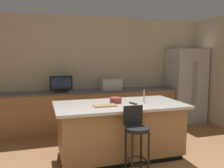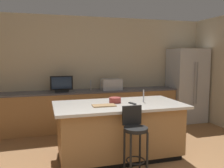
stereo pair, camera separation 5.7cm
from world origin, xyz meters
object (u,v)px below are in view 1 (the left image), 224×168
microwave (111,84)px  cutting_board (105,105)px  bar_stool_center (136,135)px  fruit_bowl (116,100)px  tv_monitor (61,85)px  tv_remote (133,103)px  refrigerator (186,85)px  kitchen_island (119,129)px

microwave → cutting_board: bearing=-109.3°
bar_stool_center → fruit_bowl: size_ratio=4.96×
tv_monitor → tv_remote: 2.08m
bar_stool_center → tv_remote: (0.21, 0.64, 0.32)m
microwave → fruit_bowl: (-0.40, -1.66, -0.08)m
refrigerator → fruit_bowl: size_ratio=9.39×
tv_monitor → bar_stool_center: (0.82, -2.45, -0.47)m
tv_monitor → tv_remote: (1.03, -1.80, -0.15)m
bar_stool_center → cutting_board: size_ratio=2.73×
tv_remote → cutting_board: 0.50m
bar_stool_center → fruit_bowl: 0.91m
fruit_bowl → cutting_board: (-0.26, -0.22, -0.04)m
fruit_bowl → kitchen_island: bearing=-69.0°
cutting_board → bar_stool_center: bearing=-64.6°
refrigerator → tv_remote: refrigerator is taller
microwave → bar_stool_center: microwave is taller
cutting_board → kitchen_island: bearing=22.8°
refrigerator → fruit_bowl: refrigerator is taller
kitchen_island → tv_remote: bearing=-25.4°
refrigerator → tv_monitor: (-3.27, 0.01, 0.12)m
microwave → tv_remote: microwave is taller
fruit_bowl → microwave: bearing=76.3°
tv_monitor → cutting_board: tv_monitor is taller
refrigerator → fruit_bowl: 2.95m
fruit_bowl → cutting_board: fruit_bowl is taller
refrigerator → microwave: (-2.08, 0.06, 0.09)m
tv_remote → kitchen_island: bearing=139.5°
kitchen_island → tv_monitor: (-0.83, 1.71, 0.61)m
tv_monitor → cutting_board: (0.53, -1.83, -0.15)m
kitchen_island → fruit_bowl: size_ratio=10.60×
bar_stool_center → tv_remote: bar_stool_center is taller
bar_stool_center → fruit_bowl: bearing=91.5°
bar_stool_center → cutting_board: bearing=114.4°
fruit_bowl → tv_remote: fruit_bowl is taller
tv_monitor → microwave: bearing=2.5°
microwave → cutting_board: 2.00m
refrigerator → bar_stool_center: refrigerator is taller
tv_remote → refrigerator: bearing=23.5°
cutting_board → tv_monitor: bearing=106.2°
refrigerator → bar_stool_center: (-2.45, -2.44, -0.35)m
fruit_bowl → tv_remote: bearing=-38.8°
refrigerator → microwave: size_ratio=4.01×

